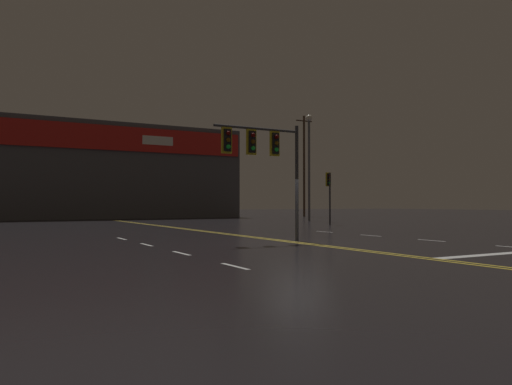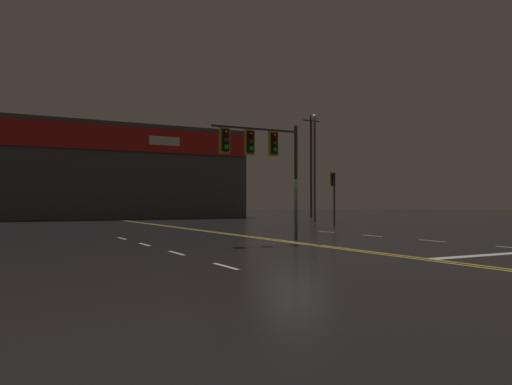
{
  "view_description": "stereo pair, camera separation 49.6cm",
  "coord_description": "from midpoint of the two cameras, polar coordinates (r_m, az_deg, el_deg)",
  "views": [
    {
      "loc": [
        -10.77,
        -16.09,
        1.5
      ],
      "look_at": [
        0.0,
        3.23,
        2.0
      ],
      "focal_mm": 35.0,
      "sensor_mm": 36.0,
      "label": 1
    },
    {
      "loc": [
        -10.33,
        -16.33,
        1.5
      ],
      "look_at": [
        0.0,
        3.23,
        2.0
      ],
      "focal_mm": 35.0,
      "sensor_mm": 36.0,
      "label": 2
    }
  ],
  "objects": [
    {
      "name": "ground_plane",
      "position": [
        19.4,
        5.22,
        -5.72
      ],
      "size": [
        200.0,
        200.0,
        0.0
      ],
      "primitive_type": "plane",
      "color": "black"
    },
    {
      "name": "traffic_signal_corner_northeast",
      "position": [
        35.83,
        9.23,
        0.71
      ],
      "size": [
        0.42,
        0.36,
        3.73
      ],
      "color": "#38383D",
      "rests_on": "ground"
    },
    {
      "name": "road_markings",
      "position": [
        18.94,
        10.36,
        -5.81
      ],
      "size": [
        16.0,
        60.0,
        0.01
      ],
      "color": "gold",
      "rests_on": "ground"
    },
    {
      "name": "streetlight_median_approach",
      "position": [
        43.75,
        7.04,
        4.53
      ],
      "size": [
        0.56,
        0.56,
        9.27
      ],
      "color": "#59595E",
      "rests_on": "ground"
    },
    {
      "name": "building_backdrop",
      "position": [
        55.38,
        -16.82,
        2.19
      ],
      "size": [
        29.11,
        10.23,
        9.6
      ],
      "color": "#4C4C51",
      "rests_on": "ground"
    },
    {
      "name": "traffic_signal_median",
      "position": [
        19.58,
        1.2,
        4.92
      ],
      "size": [
        3.78,
        0.36,
        4.68
      ],
      "color": "#38383D",
      "rests_on": "ground"
    },
    {
      "name": "utility_pole_row",
      "position": [
        49.67,
        -14.63,
        3.74
      ],
      "size": [
        47.96,
        0.26,
        11.81
      ],
      "color": "#4C3828",
      "rests_on": "ground"
    }
  ]
}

